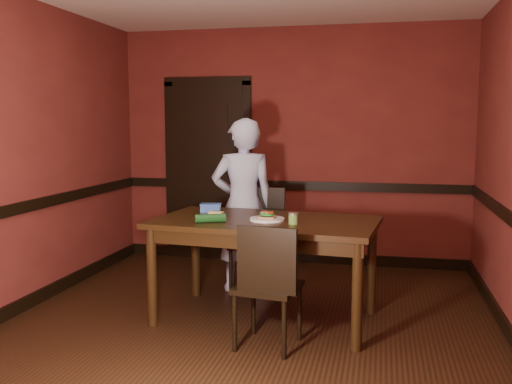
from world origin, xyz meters
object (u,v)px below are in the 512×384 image
at_px(sauce_jar, 293,218).
at_px(sandwich_plate, 267,218).
at_px(dining_table, 265,270).
at_px(chair_far, 257,242).
at_px(cheese_saucer, 216,215).
at_px(chair_near, 268,285).
at_px(food_tub, 211,208).
at_px(person, 243,205).

bearing_deg(sauce_jar, sandwich_plate, 151.05).
xyz_separation_m(dining_table, chair_far, (-0.22, 0.70, 0.08)).
bearing_deg(cheese_saucer, dining_table, -1.51).
relative_size(sandwich_plate, cheese_saucer, 1.87).
height_order(dining_table, chair_near, chair_near).
height_order(dining_table, food_tub, food_tub).
height_order(dining_table, chair_far, chair_far).
bearing_deg(cheese_saucer, sandwich_plate, -6.24).
bearing_deg(person, chair_near, 89.80).
bearing_deg(dining_table, person, 121.22).
distance_m(dining_table, sauce_jar, 0.56).
height_order(person, sandwich_plate, person).
relative_size(chair_near, sauce_jar, 10.29).
height_order(dining_table, person, person).
bearing_deg(chair_far, chair_near, -72.96).
distance_m(chair_near, sauce_jar, 0.59).
xyz_separation_m(chair_far, chair_near, (0.36, -1.25, -0.04)).
bearing_deg(dining_table, sandwich_plate, -52.70).
height_order(sandwich_plate, cheese_saucer, sandwich_plate).
distance_m(chair_far, chair_near, 1.30).
xyz_separation_m(cheese_saucer, food_tub, (-0.13, 0.26, 0.02)).
xyz_separation_m(dining_table, sandwich_plate, (0.02, -0.04, 0.44)).
relative_size(cheese_saucer, food_tub, 0.76).
xyz_separation_m(dining_table, food_tub, (-0.55, 0.27, 0.46)).
xyz_separation_m(sauce_jar, cheese_saucer, (-0.67, 0.18, -0.03)).
bearing_deg(chair_far, sauce_jar, -59.90).
bearing_deg(cheese_saucer, person, 87.45).
xyz_separation_m(chair_far, food_tub, (-0.32, -0.43, 0.38)).
height_order(sandwich_plate, food_tub, food_tub).
relative_size(chair_far, cheese_saucer, 6.62).
bearing_deg(chair_far, person, 147.82).
xyz_separation_m(person, food_tub, (-0.16, -0.53, 0.05)).
xyz_separation_m(dining_table, chair_near, (0.13, -0.55, 0.04)).
height_order(chair_near, cheese_saucer, chair_near).
bearing_deg(chair_far, cheese_saucer, -104.92).
bearing_deg(person, sandwich_plate, 94.74).
xyz_separation_m(dining_table, person, (-0.38, 0.80, 0.41)).
bearing_deg(chair_near, person, -60.78).
xyz_separation_m(dining_table, sauce_jar, (0.26, -0.17, 0.47)).
distance_m(dining_table, cheese_saucer, 0.61).
xyz_separation_m(chair_far, sauce_jar, (0.48, -0.86, 0.39)).
bearing_deg(chair_near, chair_far, -65.78).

